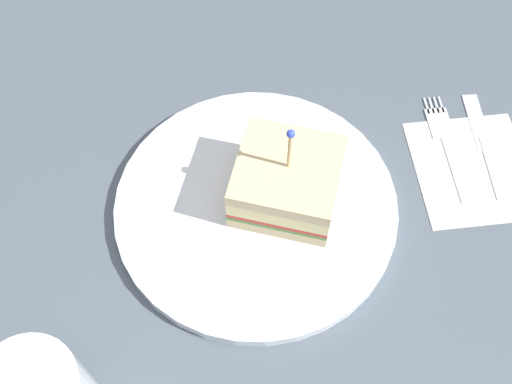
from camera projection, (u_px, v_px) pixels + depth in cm
name	position (u px, v px, depth cm)	size (l,w,h in cm)	color
ground_plane	(256.00, 215.00, 59.33)	(100.16, 100.16, 2.00)	#4C5660
plate	(256.00, 207.00, 57.95)	(25.34, 25.34, 1.20)	white
sandwich_half_center	(287.00, 182.00, 55.60)	(10.84, 10.61, 9.96)	beige
napkin	(472.00, 169.00, 60.60)	(11.89, 10.70, 0.15)	beige
fork	(444.00, 135.00, 62.45)	(2.37, 12.37, 0.35)	silver
knife	(482.00, 138.00, 62.26)	(1.51, 12.30, 0.35)	silver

